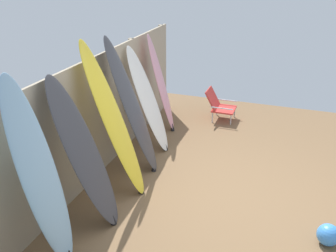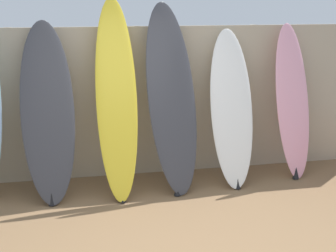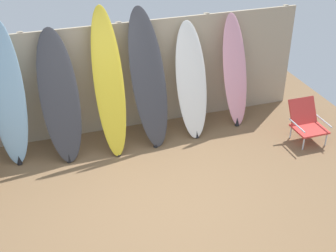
# 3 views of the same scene
# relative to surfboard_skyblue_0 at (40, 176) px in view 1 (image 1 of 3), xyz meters

# --- Properties ---
(ground) EXTENTS (7.68, 7.68, 0.00)m
(ground) POSITION_rel_surfboard_skyblue_0_xyz_m (1.75, -1.62, -1.05)
(ground) COLOR brown
(fence_back) EXTENTS (6.08, 0.11, 1.80)m
(fence_back) POSITION_rel_surfboard_skyblue_0_xyz_m (1.75, 0.39, -0.15)
(fence_back) COLOR tan
(fence_back) RESTS_ON ground
(surfboard_skyblue_0) EXTENTS (0.51, 0.57, 2.11)m
(surfboard_skyblue_0) POSITION_rel_surfboard_skyblue_0_xyz_m (0.00, 0.00, 0.00)
(surfboard_skyblue_0) COLOR #8CB7D6
(surfboard_skyblue_0) RESTS_ON ground
(surfboard_charcoal_1) EXTENTS (0.60, 0.79, 1.90)m
(surfboard_charcoal_1) POSITION_rel_surfboard_skyblue_0_xyz_m (0.71, -0.08, -0.11)
(surfboard_charcoal_1) COLOR #38383D
(surfboard_charcoal_1) RESTS_ON ground
(surfboard_yellow_2) EXTENTS (0.46, 0.87, 2.14)m
(surfboard_yellow_2) POSITION_rel_surfboard_skyblue_0_xyz_m (1.45, -0.10, 0.01)
(surfboard_yellow_2) COLOR yellow
(surfboard_yellow_2) RESTS_ON ground
(surfboard_charcoal_3) EXTENTS (0.65, 0.84, 2.09)m
(surfboard_charcoal_3) POSITION_rel_surfboard_skyblue_0_xyz_m (2.06, -0.09, -0.01)
(surfboard_charcoal_3) COLOR #38383D
(surfboard_charcoal_3) RESTS_ON ground
(surfboard_white_4) EXTENTS (0.53, 0.76, 1.78)m
(surfboard_white_4) POSITION_rel_surfboard_skyblue_0_xyz_m (2.78, -0.05, -0.17)
(surfboard_white_4) COLOR white
(surfboard_white_4) RESTS_ON ground
(surfboard_pink_5) EXTENTS (0.50, 0.59, 1.83)m
(surfboard_pink_5) POSITION_rel_surfboard_skyblue_0_xyz_m (3.57, 0.02, -0.14)
(surfboard_pink_5) COLOR pink
(surfboard_pink_5) RESTS_ON ground
(beach_chair) EXTENTS (0.50, 0.58, 0.63)m
(beach_chair) POSITION_rel_surfboard_skyblue_0_xyz_m (4.42, -0.91, -0.73)
(beach_chair) COLOR silver
(beach_chair) RESTS_ON ground
(beach_ball) EXTENTS (0.26, 0.26, 0.26)m
(beach_ball) POSITION_rel_surfboard_skyblue_0_xyz_m (1.23, -2.91, -0.92)
(beach_ball) COLOR #3F8CE5
(beach_ball) RESTS_ON ground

